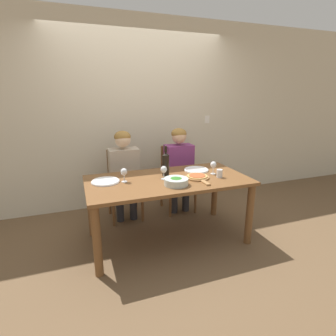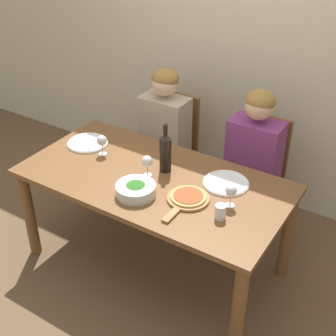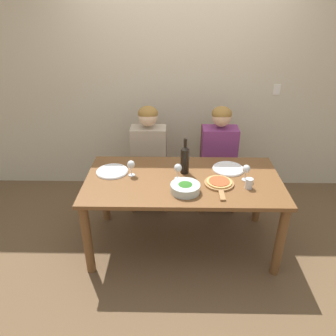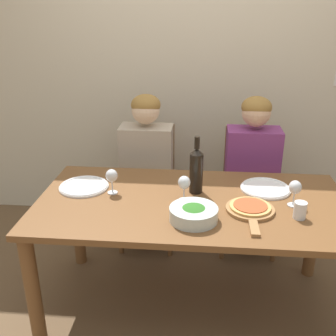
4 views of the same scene
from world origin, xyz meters
name	(u,v)px [view 2 (image 2 of 4)]	position (x,y,z in m)	size (l,w,h in m)	color
ground_plane	(155,261)	(0.00, 0.00, 0.00)	(40.00, 40.00, 0.00)	brown
back_wall	(241,39)	(0.00, 1.23, 1.35)	(10.00, 0.06, 2.70)	beige
dining_table	(154,191)	(0.00, 0.00, 0.64)	(1.78, 0.90, 0.74)	brown
chair_left	(171,146)	(-0.36, 0.80, 0.49)	(0.42, 0.42, 0.93)	brown
chair_right	(256,173)	(0.41, 0.80, 0.49)	(0.42, 0.42, 0.93)	brown
person_woman	(164,127)	(-0.36, 0.68, 0.72)	(0.47, 0.51, 1.20)	#28282D
person_man	(253,154)	(0.41, 0.68, 0.72)	(0.47, 0.51, 1.20)	#28282D
wine_bottle	(165,152)	(0.02, 0.12, 0.89)	(0.08, 0.08, 0.35)	black
broccoli_bowl	(136,190)	(0.01, -0.22, 0.78)	(0.25, 0.25, 0.08)	silver
dinner_plate_left	(88,143)	(-0.67, 0.12, 0.75)	(0.30, 0.30, 0.02)	white
dinner_plate_right	(226,183)	(0.43, 0.19, 0.75)	(0.30, 0.30, 0.02)	white
pizza_on_board	(187,198)	(0.31, -0.10, 0.76)	(0.26, 0.40, 0.04)	#9E7042
wine_glass_left	(102,141)	(-0.47, 0.06, 0.85)	(0.07, 0.07, 0.15)	silver
wine_glass_right	(231,192)	(0.56, -0.01, 0.85)	(0.07, 0.07, 0.15)	silver
wine_glass_centre	(148,162)	(-0.05, 0.00, 0.85)	(0.07, 0.07, 0.15)	silver
water_tumbler	(220,212)	(0.56, -0.15, 0.79)	(0.07, 0.07, 0.09)	silver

